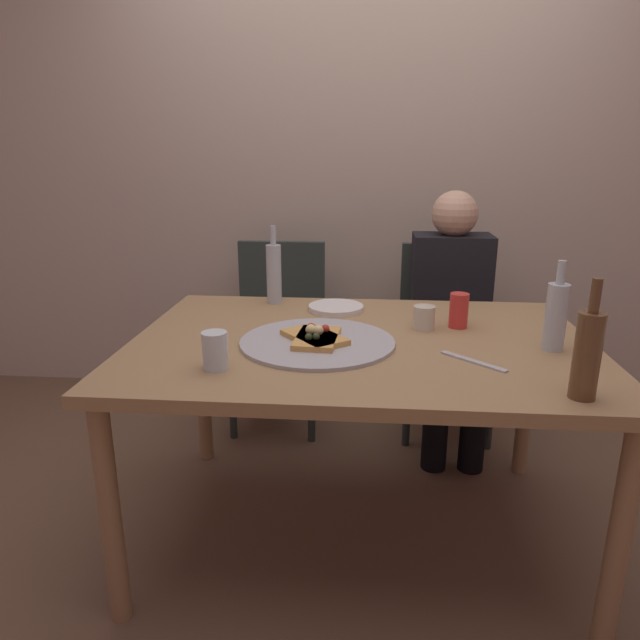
{
  "coord_description": "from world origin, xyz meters",
  "views": [
    {
      "loc": [
        0.02,
        -1.79,
        1.35
      ],
      "look_at": [
        -0.14,
        0.04,
        0.79
      ],
      "focal_mm": 31.97,
      "sensor_mm": 36.0,
      "label": 1
    }
  ],
  "objects_px": {
    "dining_table": "(361,359)",
    "tumbler_far": "(215,351)",
    "soda_can": "(459,311)",
    "chair_right": "(445,326)",
    "pizza_tray": "(317,342)",
    "water_bottle": "(556,315)",
    "pizza_slice_last": "(317,337)",
    "tumbler_near": "(424,317)",
    "pizza_slice_extra": "(314,336)",
    "plate_stack": "(336,308)",
    "chair_left": "(279,321)",
    "guest_in_sweater": "(451,309)",
    "table_knife": "(473,361)",
    "beer_bottle": "(587,353)",
    "wine_bottle": "(274,273)"
  },
  "relations": [
    {
      "from": "pizza_tray",
      "to": "wine_bottle",
      "type": "height_order",
      "value": "wine_bottle"
    },
    {
      "from": "pizza_slice_extra",
      "to": "pizza_slice_last",
      "type": "bearing_deg",
      "value": -43.41
    },
    {
      "from": "pizza_tray",
      "to": "chair_right",
      "type": "relative_size",
      "value": 0.56
    },
    {
      "from": "beer_bottle",
      "to": "water_bottle",
      "type": "distance_m",
      "value": 0.37
    },
    {
      "from": "soda_can",
      "to": "chair_right",
      "type": "bearing_deg",
      "value": 84.98
    },
    {
      "from": "soda_can",
      "to": "table_knife",
      "type": "xyz_separation_m",
      "value": [
        -0.0,
        -0.35,
        -0.06
      ]
    },
    {
      "from": "tumbler_far",
      "to": "soda_can",
      "type": "height_order",
      "value": "soda_can"
    },
    {
      "from": "table_knife",
      "to": "guest_in_sweater",
      "type": "distance_m",
      "value": 0.97
    },
    {
      "from": "water_bottle",
      "to": "tumbler_near",
      "type": "height_order",
      "value": "water_bottle"
    },
    {
      "from": "tumbler_far",
      "to": "soda_can",
      "type": "relative_size",
      "value": 0.9
    },
    {
      "from": "pizza_slice_extra",
      "to": "soda_can",
      "type": "xyz_separation_m",
      "value": [
        0.49,
        0.21,
        0.04
      ]
    },
    {
      "from": "water_bottle",
      "to": "plate_stack",
      "type": "relative_size",
      "value": 1.33
    },
    {
      "from": "beer_bottle",
      "to": "wine_bottle",
      "type": "bearing_deg",
      "value": 137.2
    },
    {
      "from": "wine_bottle",
      "to": "soda_can",
      "type": "xyz_separation_m",
      "value": [
        0.7,
        -0.28,
        -0.06
      ]
    },
    {
      "from": "pizza_slice_last",
      "to": "soda_can",
      "type": "distance_m",
      "value": 0.53
    },
    {
      "from": "wine_bottle",
      "to": "chair_right",
      "type": "relative_size",
      "value": 0.35
    },
    {
      "from": "pizza_tray",
      "to": "pizza_slice_last",
      "type": "bearing_deg",
      "value": -89.28
    },
    {
      "from": "pizza_tray",
      "to": "water_bottle",
      "type": "relative_size",
      "value": 1.77
    },
    {
      "from": "wine_bottle",
      "to": "plate_stack",
      "type": "bearing_deg",
      "value": -20.16
    },
    {
      "from": "water_bottle",
      "to": "tumbler_far",
      "type": "xyz_separation_m",
      "value": [
        -1.01,
        -0.25,
        -0.06
      ]
    },
    {
      "from": "table_knife",
      "to": "dining_table",
      "type": "bearing_deg",
      "value": -166.33
    },
    {
      "from": "pizza_slice_last",
      "to": "tumbler_near",
      "type": "bearing_deg",
      "value": 28.85
    },
    {
      "from": "dining_table",
      "to": "tumbler_far",
      "type": "height_order",
      "value": "tumbler_far"
    },
    {
      "from": "pizza_slice_last",
      "to": "plate_stack",
      "type": "xyz_separation_m",
      "value": [
        0.04,
        0.41,
        -0.01
      ]
    },
    {
      "from": "tumbler_far",
      "to": "soda_can",
      "type": "distance_m",
      "value": 0.88
    },
    {
      "from": "beer_bottle",
      "to": "soda_can",
      "type": "distance_m",
      "value": 0.62
    },
    {
      "from": "pizza_slice_extra",
      "to": "plate_stack",
      "type": "relative_size",
      "value": 1.19
    },
    {
      "from": "pizza_slice_last",
      "to": "chair_left",
      "type": "relative_size",
      "value": 0.25
    },
    {
      "from": "chair_left",
      "to": "guest_in_sweater",
      "type": "xyz_separation_m",
      "value": [
        0.83,
        -0.15,
        0.13
      ]
    },
    {
      "from": "tumbler_near",
      "to": "beer_bottle",
      "type": "bearing_deg",
      "value": -57.73
    },
    {
      "from": "pizza_tray",
      "to": "table_knife",
      "type": "bearing_deg",
      "value": -15.11
    },
    {
      "from": "pizza_tray",
      "to": "tumbler_far",
      "type": "xyz_separation_m",
      "value": [
        -0.27,
        -0.24,
        0.05
      ]
    },
    {
      "from": "dining_table",
      "to": "pizza_slice_last",
      "type": "distance_m",
      "value": 0.18
    },
    {
      "from": "pizza_slice_extra",
      "to": "wine_bottle",
      "type": "xyz_separation_m",
      "value": [
        -0.21,
        0.49,
        0.1
      ]
    },
    {
      "from": "tumbler_near",
      "to": "plate_stack",
      "type": "relative_size",
      "value": 0.39
    },
    {
      "from": "dining_table",
      "to": "plate_stack",
      "type": "xyz_separation_m",
      "value": [
        -0.1,
        0.34,
        0.08
      ]
    },
    {
      "from": "pizza_tray",
      "to": "chair_left",
      "type": "relative_size",
      "value": 0.56
    },
    {
      "from": "pizza_tray",
      "to": "chair_right",
      "type": "bearing_deg",
      "value": 61.1
    },
    {
      "from": "pizza_slice_last",
      "to": "pizza_slice_extra",
      "type": "distance_m",
      "value": 0.02
    },
    {
      "from": "dining_table",
      "to": "table_knife",
      "type": "bearing_deg",
      "value": -29.69
    },
    {
      "from": "plate_stack",
      "to": "soda_can",
      "type": "bearing_deg",
      "value": -22.44
    },
    {
      "from": "wine_bottle",
      "to": "chair_left",
      "type": "bearing_deg",
      "value": 97.31
    },
    {
      "from": "tumbler_far",
      "to": "plate_stack",
      "type": "xyz_separation_m",
      "value": [
        0.31,
        0.64,
        -0.04
      ]
    },
    {
      "from": "dining_table",
      "to": "pizza_slice_last",
      "type": "height_order",
      "value": "pizza_slice_last"
    },
    {
      "from": "beer_bottle",
      "to": "table_knife",
      "type": "xyz_separation_m",
      "value": [
        -0.23,
        0.23,
        -0.12
      ]
    },
    {
      "from": "pizza_slice_last",
      "to": "tumbler_far",
      "type": "xyz_separation_m",
      "value": [
        -0.27,
        -0.24,
        0.03
      ]
    },
    {
      "from": "wine_bottle",
      "to": "tumbler_far",
      "type": "bearing_deg",
      "value": -93.81
    },
    {
      "from": "tumbler_near",
      "to": "pizza_slice_last",
      "type": "bearing_deg",
      "value": -151.15
    },
    {
      "from": "wine_bottle",
      "to": "table_knife",
      "type": "xyz_separation_m",
      "value": [
        0.69,
        -0.62,
        -0.12
      ]
    },
    {
      "from": "tumbler_far",
      "to": "pizza_tray",
      "type": "bearing_deg",
      "value": 41.86
    }
  ]
}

